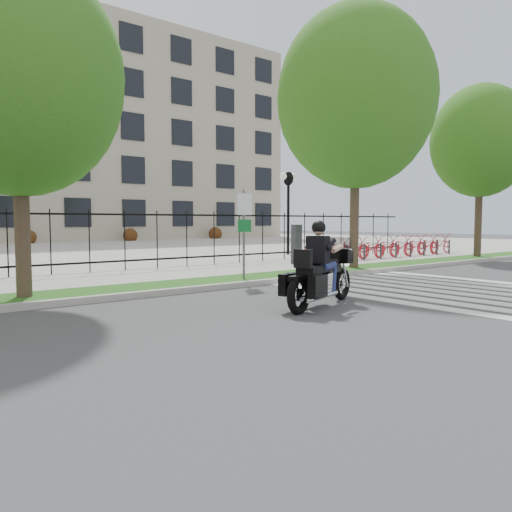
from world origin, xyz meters
TOP-DOWN VIEW (x-y plane):
  - ground at (0.00, 0.00)m, footprint 120.00×120.00m
  - curb at (0.00, 4.10)m, footprint 60.00×0.20m
  - grass_verge at (0.00, 4.95)m, footprint 60.00×1.50m
  - sidewalk at (0.00, 7.45)m, footprint 60.00×3.50m
  - plaza at (0.00, 25.00)m, footprint 80.00×34.00m
  - crosswalk_stripes at (4.83, 0.00)m, footprint 5.70×8.00m
  - iron_fence at (0.00, 9.20)m, footprint 30.00×0.06m
  - lamp_post_right at (10.00, 12.00)m, footprint 1.06×0.70m
  - street_tree_1 at (-4.23, 4.95)m, footprint 4.40×4.40m
  - street_tree_2 at (6.66, 4.95)m, footprint 5.46×5.46m
  - street_tree_3 at (15.41, 4.95)m, footprint 4.46×4.46m
  - bike_share_station at (11.54, 7.20)m, footprint 11.09×0.86m
  - sign_pole_regulatory at (1.49, 4.58)m, footprint 0.50×0.09m
  - motorcycle_rider at (0.49, 0.64)m, footprint 2.71×1.31m

SIDE VIEW (x-z plane):
  - ground at x=0.00m, z-range 0.00..0.00m
  - crosswalk_stripes at x=4.83m, z-range 0.00..0.01m
  - plaza at x=0.00m, z-range 0.00..0.10m
  - curb at x=0.00m, z-range 0.00..0.15m
  - grass_verge at x=0.00m, z-range 0.00..0.15m
  - sidewalk at x=0.00m, z-range 0.00..0.15m
  - bike_share_station at x=11.54m, z-range -0.11..1.39m
  - motorcycle_rider at x=0.49m, z-range -0.36..1.80m
  - iron_fence at x=0.00m, z-range 0.15..2.15m
  - sign_pole_regulatory at x=1.49m, z-range 0.49..2.99m
  - lamp_post_right at x=10.00m, z-range 1.08..5.33m
  - street_tree_1 at x=-4.23m, z-range 1.21..8.42m
  - street_tree_3 at x=15.41m, z-range 1.50..9.35m
  - street_tree_2 at x=6.66m, z-range 1.52..10.56m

